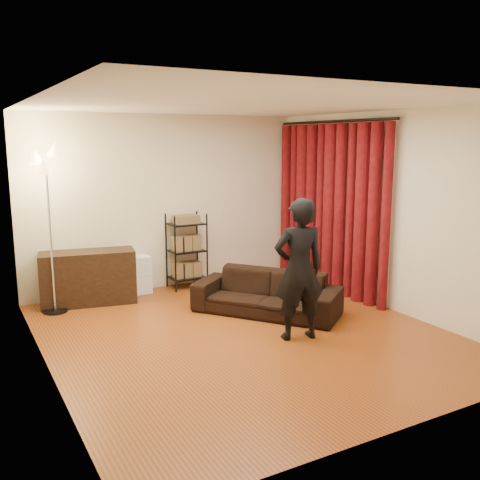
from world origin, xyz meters
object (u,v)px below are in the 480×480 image
person (299,269)px  wire_shelf (187,251)px  sofa (267,293)px  storage_boxes (139,275)px  media_cabinet (88,277)px  floor_lamp (50,232)px

person → wire_shelf: (-0.26, 2.68, -0.24)m
sofa → person: size_ratio=1.16×
storage_boxes → wire_shelf: 0.84m
media_cabinet → floor_lamp: (-0.50, -0.18, 0.72)m
storage_boxes → floor_lamp: floor_lamp is taller
person → wire_shelf: size_ratio=1.41×
sofa → floor_lamp: bearing=-157.5°
storage_boxes → wire_shelf: wire_shelf is taller
sofa → storage_boxes: (-1.20, 1.76, 0.00)m
floor_lamp → media_cabinet: bearing=19.4°
media_cabinet → storage_boxes: 0.81m
wire_shelf → media_cabinet: bearing=178.9°
person → media_cabinet: (-1.83, 2.57, -0.45)m
person → media_cabinet: 3.19m
wire_shelf → floor_lamp: 2.16m
media_cabinet → sofa: bearing=-28.5°
sofa → wire_shelf: bearing=156.0°
storage_boxes → wire_shelf: bearing=-2.6°
storage_boxes → media_cabinet: bearing=-169.4°
person → storage_boxes: person is taller
media_cabinet → floor_lamp: floor_lamp is taller
wire_shelf → floor_lamp: size_ratio=0.54×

